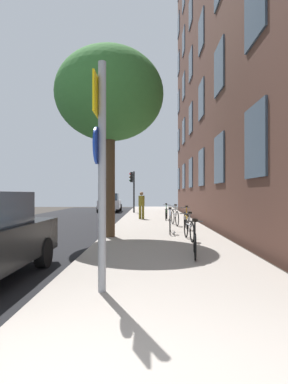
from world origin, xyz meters
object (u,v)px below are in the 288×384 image
sign_post (101,160)px  traffic_light (133,184)px  bicycle_4 (175,217)px  bicycle_5 (166,213)px  tree_near (110,96)px  car_1 (110,202)px  pedestrian_0 (142,203)px  bicycle_1 (189,229)px  bicycle_3 (186,220)px  bicycle_0 (195,242)px  bicycle_2 (170,223)px

sign_post → traffic_light: 19.81m
bicycle_4 → bicycle_5: 3.22m
tree_near → car_1: tree_near is taller
bicycle_5 → pedestrian_0: 1.59m
sign_post → tree_near: bearing=95.9°
bicycle_5 → pedestrian_0: (-1.43, 0.44, 0.55)m
traffic_light → bicycle_1: traffic_light is taller
bicycle_3 → pedestrian_0: 5.50m
bicycle_3 → pedestrian_0: (-2.00, 5.09, 0.52)m
tree_near → pedestrian_0: 8.59m
bicycle_0 → pedestrian_0: bearing=97.8°
sign_post → traffic_light: bearing=91.5°
bicycle_0 → bicycle_1: (0.20, 2.65, 0.01)m
traffic_light → bicycle_1: size_ratio=1.93×
bicycle_3 → car_1: (-4.98, 14.12, 0.34)m
bicycle_3 → pedestrian_0: bearing=111.5°
car_1 → bicycle_0: bearing=-77.4°
traffic_light → pedestrian_0: size_ratio=2.03×
sign_post → bicycle_0: sign_post is taller
bicycle_4 → car_1: bearing=110.0°
bicycle_0 → bicycle_2: bicycle_2 is taller
car_1 → traffic_light: bearing=-53.0°
pedestrian_0 → bicycle_0: bearing=-82.2°
bicycle_5 → tree_near: bearing=-108.3°
traffic_light → pedestrian_0: (0.84, -6.19, -1.31)m
bicycle_2 → car_1: car_1 is taller
traffic_light → bicycle_2: (2.07, -12.69, -1.84)m
bicycle_4 → car_1: car_1 is taller
bicycle_1 → bicycle_4: (-0.06, 4.66, 0.03)m
bicycle_2 → bicycle_3: size_ratio=0.99×
bicycle_2 → pedestrian_0: bearing=100.7°
bicycle_3 → bicycle_4: bearing=103.8°
tree_near → bicycle_2: bearing=26.6°
traffic_light → bicycle_1: (2.55, -14.50, -1.86)m
pedestrian_0 → car_1: pedestrian_0 is taller
sign_post → bicycle_3: (2.31, 8.52, -1.60)m
bicycle_3 → bicycle_4: size_ratio=1.00×
traffic_light → bicycle_4: traffic_light is taller
bicycle_0 → bicycle_1: bearing=85.6°
bicycle_2 → bicycle_5: size_ratio=1.01×
car_1 → bicycle_4: bearing=-70.0°
tree_near → bicycle_4: (2.58, 3.92, -4.47)m
sign_post → car_1: bearing=96.7°
traffic_light → bicycle_0: 17.41m
pedestrian_0 → car_1: (-2.98, 9.03, -0.19)m
traffic_light → bicycle_3: bearing=-75.9°
tree_near → bicycle_5: tree_near is taller
sign_post → bicycle_1: sign_post is taller
bicycle_3 → car_1: size_ratio=0.41×
sign_post → car_1: (-2.67, 22.64, -1.27)m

